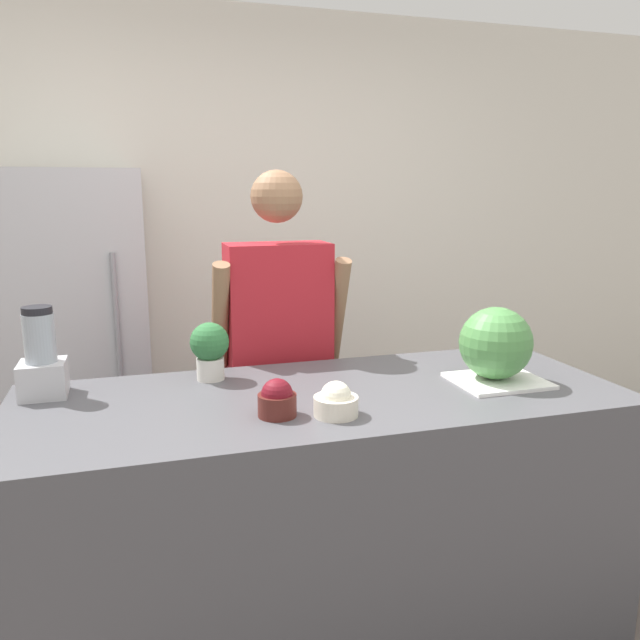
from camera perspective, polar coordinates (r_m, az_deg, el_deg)
The scene contains 10 objects.
wall_back at distance 3.76m, azimuth -7.54°, elevation 7.34°, with size 8.00×0.06×2.60m.
counter_island at distance 2.34m, azimuth 0.30°, elevation -17.20°, with size 2.09×0.82×0.90m.
refrigerator at distance 3.43m, azimuth -21.50°, elevation -1.55°, with size 0.73×0.66×1.68m.
person at distance 2.72m, azimuth -3.77°, elevation -3.86°, with size 0.58×0.27×1.67m.
cutting_board at distance 2.37m, azimuth 15.96°, elevation -5.36°, with size 0.32×0.27×0.01m.
watermelon at distance 2.34m, azimuth 15.77°, elevation -2.05°, with size 0.26×0.26×0.26m.
bowl_cherries at distance 1.94m, azimuth -3.94°, elevation -7.29°, with size 0.12×0.12×0.12m.
bowl_cream at distance 1.94m, azimuth 1.46°, elevation -7.50°, with size 0.14×0.14×0.11m.
blender at distance 2.30m, azimuth -24.10°, elevation -3.43°, with size 0.15×0.15×0.31m.
potted_plant at distance 2.32m, azimuth -10.05°, elevation -2.52°, with size 0.14×0.14×0.21m.
Camera 1 is at (-0.60, -1.55, 1.58)m, focal length 35.00 mm.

